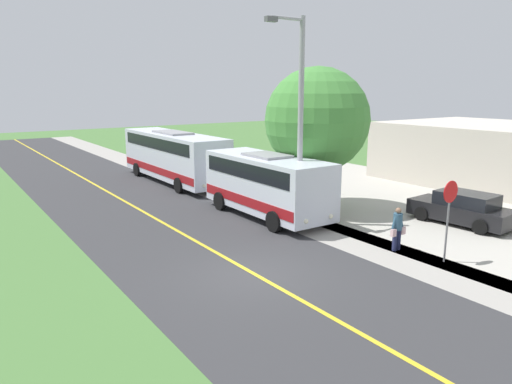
# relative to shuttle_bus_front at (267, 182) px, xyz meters

# --- Properties ---
(ground_plane) EXTENTS (120.00, 120.00, 0.00)m
(ground_plane) POSITION_rel_shuttle_bus_front_xyz_m (4.53, 5.56, -1.62)
(ground_plane) COLOR #477238
(road_surface) EXTENTS (8.00, 100.00, 0.01)m
(road_surface) POSITION_rel_shuttle_bus_front_xyz_m (4.53, 5.56, -1.62)
(road_surface) COLOR #333335
(road_surface) RESTS_ON ground
(sidewalk) EXTENTS (2.40, 100.00, 0.01)m
(sidewalk) POSITION_rel_shuttle_bus_front_xyz_m (-0.67, 5.56, -1.62)
(sidewalk) COLOR #9E9991
(sidewalk) RESTS_ON ground
(road_centre_line) EXTENTS (0.16, 100.00, 0.00)m
(road_centre_line) POSITION_rel_shuttle_bus_front_xyz_m (4.53, 5.56, -1.61)
(road_centre_line) COLOR gold
(road_centre_line) RESTS_ON ground
(shuttle_bus_front) EXTENTS (2.72, 7.36, 2.95)m
(shuttle_bus_front) POSITION_rel_shuttle_bus_front_xyz_m (0.00, 0.00, 0.00)
(shuttle_bus_front) COLOR silver
(shuttle_bus_front) RESTS_ON ground
(transit_bus_rear) EXTENTS (2.73, 10.73, 3.23)m
(transit_bus_rear) POSITION_rel_shuttle_bus_front_xyz_m (-0.01, -10.22, 0.15)
(transit_bus_rear) COLOR silver
(transit_bus_rear) RESTS_ON ground
(pedestrian_with_bags) EXTENTS (0.72, 0.34, 1.64)m
(pedestrian_with_bags) POSITION_rel_shuttle_bus_front_xyz_m (-1.15, 6.68, -0.75)
(pedestrian_with_bags) COLOR #1E2347
(pedestrian_with_bags) RESTS_ON ground
(stop_sign) EXTENTS (0.76, 0.07, 2.88)m
(stop_sign) POSITION_rel_shuttle_bus_front_xyz_m (-1.57, 8.43, 0.34)
(stop_sign) COLOR slate
(stop_sign) RESTS_ON ground
(street_light_pole) EXTENTS (1.97, 0.24, 8.81)m
(street_light_pole) POSITION_rel_shuttle_bus_front_xyz_m (-0.35, 1.80, 3.19)
(street_light_pole) COLOR #9E9EA3
(street_light_pole) RESTS_ON ground
(parked_car_near) EXTENTS (2.24, 4.51, 1.45)m
(parked_car_near) POSITION_rel_shuttle_bus_front_xyz_m (-6.37, 6.00, -0.94)
(parked_car_near) COLOR black
(parked_car_near) RESTS_ON ground
(tree_curbside) EXTENTS (5.10, 5.10, 6.96)m
(tree_curbside) POSITION_rel_shuttle_bus_front_xyz_m (-2.87, 0.16, 2.78)
(tree_curbside) COLOR #4C3826
(tree_curbside) RESTS_ON ground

